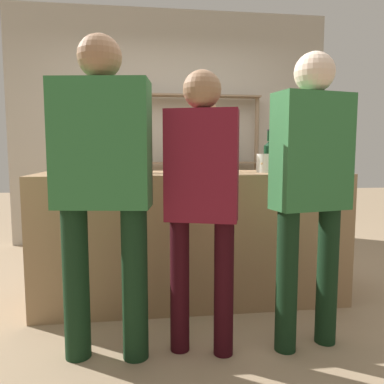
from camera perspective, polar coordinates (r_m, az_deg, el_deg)
ground_plane at (r=2.98m, az=0.00°, el=-15.82°), size 16.00×16.00×0.00m
bar_counter at (r=2.84m, az=0.00°, el=-6.78°), size 2.23×0.65×0.96m
back_wall at (r=4.69m, az=-3.11°, el=9.62°), size 3.83×0.12×2.80m
back_shelf at (r=4.50m, az=-2.82°, el=7.00°), size 2.11×0.18×1.79m
counter_bottle_0 at (r=2.65m, az=-12.65°, el=5.69°), size 0.08×0.08×0.36m
counter_bottle_1 at (r=2.65m, az=4.62°, el=5.84°), size 0.07×0.07×0.36m
counter_bottle_2 at (r=2.99m, az=11.60°, el=5.49°), size 0.08×0.08×0.33m
counter_bottle_3 at (r=2.93m, az=4.13°, el=5.80°), size 0.08×0.08×0.35m
counter_bottle_4 at (r=2.54m, az=-10.71°, el=5.67°), size 0.08×0.08×0.36m
counter_bottle_5 at (r=3.00m, az=-20.17°, el=5.56°), size 0.08×0.08×0.37m
wine_glass at (r=2.75m, az=-20.63°, el=5.18°), size 0.07×0.07×0.17m
ice_bucket at (r=2.79m, az=-9.37°, el=4.88°), size 0.20×0.20×0.19m
cork_jar at (r=2.86m, az=11.07°, el=4.34°), size 0.13×0.13×0.14m
customer_left at (r=2.00m, az=-13.45°, el=2.32°), size 0.52×0.29×1.70m
customer_center at (r=2.00m, az=1.50°, el=0.31°), size 0.42×0.28×1.54m
server_behind_counter at (r=3.57m, az=1.95°, el=3.30°), size 0.52×0.31×1.62m
customer_right at (r=2.16m, az=17.65°, el=2.02°), size 0.45×0.27×1.65m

